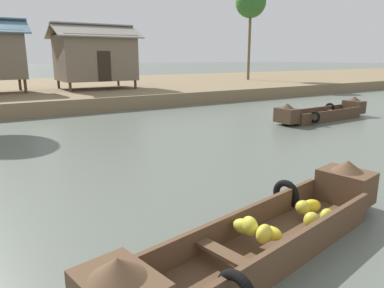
% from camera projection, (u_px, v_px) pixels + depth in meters
% --- Properties ---
extents(ground_plane, '(300.00, 300.00, 0.00)m').
position_uv_depth(ground_plane, '(161.00, 163.00, 9.51)').
color(ground_plane, '#596056').
extents(riverbank_strip, '(160.00, 20.00, 0.72)m').
position_uv_depth(riverbank_strip, '(33.00, 91.00, 25.50)').
color(riverbank_strip, '#7F6B4C').
rests_on(riverbank_strip, ground).
extents(banana_boat, '(5.56, 2.24, 0.90)m').
position_uv_depth(banana_boat, '(268.00, 232.00, 5.11)').
color(banana_boat, brown).
rests_on(banana_boat, ground).
extents(fishing_skiff_distant, '(5.30, 1.85, 0.90)m').
position_uv_depth(fishing_skiff_distant, '(323.00, 113.00, 15.96)').
color(fishing_skiff_distant, '#473323').
rests_on(fishing_skiff_distant, ground).
extents(stilt_house_right, '(5.20, 3.89, 4.04)m').
position_uv_depth(stilt_house_right, '(95.00, 57.00, 22.93)').
color(stilt_house_right, '#4C3826').
rests_on(stilt_house_right, riverbank_strip).
extents(palm_tree_near, '(2.63, 2.63, 7.90)m').
position_uv_depth(palm_tree_near, '(251.00, 3.00, 31.02)').
color(palm_tree_near, brown).
rests_on(palm_tree_near, riverbank_strip).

